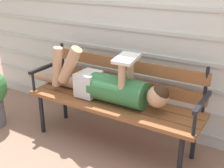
# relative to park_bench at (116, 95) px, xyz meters

# --- Properties ---
(ground_plane) EXTENTS (12.00, 12.00, 0.00)m
(ground_plane) POSITION_rel_park_bench_xyz_m (0.00, -0.20, -0.51)
(ground_plane) COLOR #936B56
(house_siding) EXTENTS (4.34, 0.08, 2.16)m
(house_siding) POSITION_rel_park_bench_xyz_m (0.00, 0.42, 0.57)
(house_siding) COLOR beige
(house_siding) RESTS_ON ground
(park_bench) EXTENTS (1.73, 0.50, 0.89)m
(park_bench) POSITION_rel_park_bench_xyz_m (0.00, 0.00, 0.00)
(park_bench) COLOR brown
(park_bench) RESTS_ON ground
(reclining_person) EXTENTS (1.67, 0.26, 0.51)m
(reclining_person) POSITION_rel_park_bench_xyz_m (-0.06, -0.07, 0.12)
(reclining_person) COLOR #33703D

